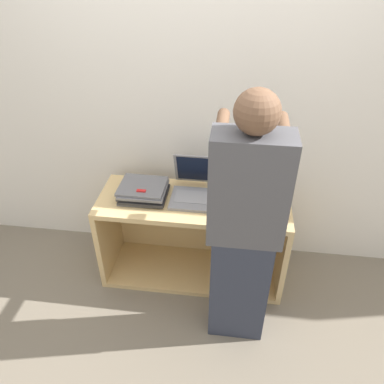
{
  "coord_description": "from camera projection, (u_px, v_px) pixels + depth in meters",
  "views": [
    {
      "loc": [
        0.25,
        -1.75,
        2.16
      ],
      "look_at": [
        0.0,
        0.17,
        0.79
      ],
      "focal_mm": 35.0,
      "sensor_mm": 36.0,
      "label": 1
    }
  ],
  "objects": [
    {
      "name": "inventory_tag",
      "position": [
        141.0,
        191.0,
        2.42
      ],
      "size": [
        0.06,
        0.02,
        0.01
      ],
      "color": "red",
      "rests_on": "laptop_stack_left"
    },
    {
      "name": "cart",
      "position": [
        194.0,
        232.0,
        2.74
      ],
      "size": [
        1.29,
        0.49,
        0.67
      ],
      "color": "tan",
      "rests_on": "ground_plane"
    },
    {
      "name": "person",
      "position": [
        244.0,
        232.0,
        2.03
      ],
      "size": [
        0.4,
        0.53,
        1.61
      ],
      "color": "#2D3342",
      "rests_on": "ground_plane"
    },
    {
      "name": "ground_plane",
      "position": [
        189.0,
        296.0,
        2.68
      ],
      "size": [
        12.0,
        12.0,
        0.0
      ],
      "primitive_type": "plane",
      "color": "#756B5B"
    },
    {
      "name": "wall_back",
      "position": [
        200.0,
        105.0,
        2.47
      ],
      "size": [
        8.0,
        0.05,
        2.4
      ],
      "color": "silver",
      "rests_on": "ground_plane"
    },
    {
      "name": "laptop_open",
      "position": [
        194.0,
        189.0,
        2.51
      ],
      "size": [
        0.3,
        0.35,
        0.27
      ],
      "color": "gray",
      "rests_on": "cart"
    },
    {
      "name": "laptop_stack_left",
      "position": [
        143.0,
        191.0,
        2.5
      ],
      "size": [
        0.32,
        0.28,
        0.09
      ],
      "color": "slate",
      "rests_on": "cart"
    },
    {
      "name": "laptop_stack_right",
      "position": [
        245.0,
        200.0,
        2.44
      ],
      "size": [
        0.33,
        0.28,
        0.07
      ],
      "color": "slate",
      "rests_on": "cart"
    }
  ]
}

